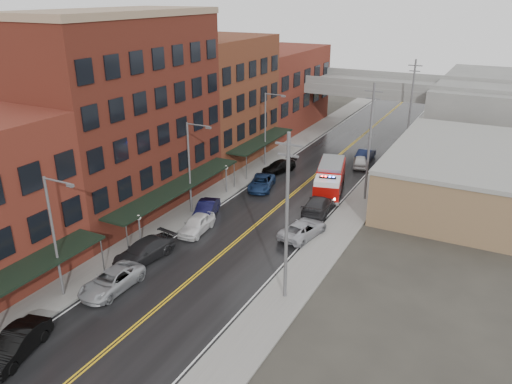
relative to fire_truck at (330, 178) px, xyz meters
The scene contains 33 objects.
road 6.37m from the fire_truck, 121.96° to the right, with size 11.00×160.00×0.02m, color black.
sidewalk_left 11.89m from the fire_truck, 153.68° to the right, with size 3.00×160.00×0.15m, color slate.
sidewalk_right 6.79m from the fire_truck, 52.27° to the right, with size 3.00×160.00×0.15m, color slate.
curb_left 10.45m from the fire_truck, 149.62° to the right, with size 0.30×160.00×0.15m, color gray.
curb_right 5.96m from the fire_truck, 65.41° to the right, with size 0.30×160.00×0.15m, color gray.
brick_building_b 21.85m from the fire_truck, 143.57° to the right, with size 9.00×20.00×18.00m, color #512315.
brick_building_c 18.34m from the fire_truck, 162.33° to the left, with size 9.00×15.00×15.00m, color brown.
brick_building_far 28.49m from the fire_truck, 126.02° to the left, with size 9.00×20.00×12.00m, color maroon.
tan_building 13.63m from the fire_truck, 20.55° to the left, with size 14.00×22.00×5.00m, color olive.
right_far_block 37.84m from the fire_truck, 67.03° to the left, with size 18.00×30.00×8.00m, color slate.
awning_1 16.33m from the fire_truck, 131.33° to the right, with size 2.60×18.00×3.09m.
awning_2 12.05m from the fire_truck, 153.85° to the left, with size 2.60×13.00×3.09m.
globe_lamp_1 21.52m from the fire_truck, 116.68° to the right, with size 0.44×0.44×3.12m.
globe_lamp_2 11.00m from the fire_truck, 151.60° to the right, with size 0.44×0.44×3.12m.
street_lamp_0 29.15m from the fire_truck, 109.81° to the right, with size 2.64×0.22×9.00m.
street_lamp_1 15.32m from the fire_truck, 131.15° to the right, with size 2.64×0.22×9.00m.
street_lamp_2 11.47m from the fire_truck, 154.03° to the left, with size 2.64×0.22×9.00m.
utility_pole_0 21.12m from the fire_truck, 78.97° to the right, with size 1.80×0.24×12.00m.
utility_pole_1 6.10m from the fire_truck, ahead, with size 1.80×0.24×12.00m.
utility_pole_2 20.70m from the fire_truck, 78.73° to the left, with size 1.80×0.24×12.00m.
overpass 27.32m from the fire_truck, 96.94° to the left, with size 40.00×10.00×7.50m.
fire_truck is the anchor object (origin of this frame).
parked_car_left_1 33.85m from the fire_truck, 102.98° to the right, with size 1.70×4.89×1.61m, color black.
parked_car_left_2 26.15m from the fire_truck, 106.76° to the right, with size 2.42×5.24×1.46m, color #9C9FA3.
parked_car_left_3 22.14m from the fire_truck, 111.92° to the right, with size 2.27×5.58×1.62m, color black.
parked_car_left_4 16.18m from the fire_truck, 116.88° to the right, with size 1.84×4.58×1.56m, color white.
parked_car_left_5 14.09m from the fire_truck, 125.97° to the right, with size 1.62×4.66×1.54m, color black.
parked_car_left_6 7.38m from the fire_truck, 161.37° to the right, with size 2.34×5.08×1.41m, color navy.
parked_car_left_7 8.29m from the fire_truck, 155.95° to the left, with size 1.91×4.71×1.37m, color black.
parked_car_right_0 11.03m from the fire_truck, 82.40° to the right, with size 2.42×5.25×1.46m, color #A5A7AD.
parked_car_right_1 5.55m from the fire_truck, 81.00° to the right, with size 2.34×5.76×1.67m, color #272729.
parked_car_right_2 9.85m from the fire_truck, 87.01° to the left, with size 1.69×4.20×1.43m, color white.
parked_car_right_3 12.61m from the fire_truck, 88.35° to the left, with size 1.63×4.67×1.54m, color black.
Camera 1 is at (19.10, -12.36, 20.03)m, focal length 35.00 mm.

